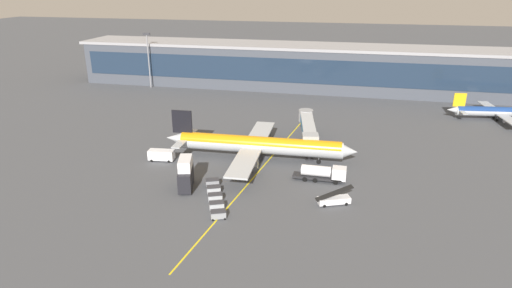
{
  "coord_description": "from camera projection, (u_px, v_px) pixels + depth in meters",
  "views": [
    {
      "loc": [
        20.05,
        -83.88,
        38.81
      ],
      "look_at": [
        0.38,
        3.89,
        4.5
      ],
      "focal_mm": 30.3,
      "sensor_mm": 36.0,
      "label": 1
    }
  ],
  "objects": [
    {
      "name": "catering_lift",
      "position": [
        186.0,
        174.0,
        84.84
      ],
      "size": [
        4.19,
        7.22,
        6.3
      ],
      "color": "black",
      "rests_on": "ground_plane"
    },
    {
      "name": "lavatory_truck",
      "position": [
        161.0,
        155.0,
        98.54
      ],
      "size": [
        6.01,
        2.88,
        2.5
      ],
      "color": "white",
      "rests_on": "ground_plane"
    },
    {
      "name": "apron_lead_in_line",
      "position": [
        263.0,
        167.0,
        95.74
      ],
      "size": [
        10.73,
        79.36,
        0.01
      ],
      "primitive_type": "cube",
      "rotation": [
        0.0,
        0.0,
        -0.13
      ],
      "color": "yellow",
      "rests_on": "ground_plane"
    },
    {
      "name": "baggage_cart_3",
      "position": [
        214.0,
        189.0,
        83.6
      ],
      "size": [
        3.04,
        2.43,
        1.48
      ],
      "color": "#B2B7BC",
      "rests_on": "ground_plane"
    },
    {
      "name": "baggage_cart_4",
      "position": [
        212.0,
        182.0,
        86.54
      ],
      "size": [
        3.04,
        2.43,
        1.48
      ],
      "color": "gray",
      "rests_on": "ground_plane"
    },
    {
      "name": "baggage_cart_0",
      "position": [
        218.0,
        214.0,
        74.76
      ],
      "size": [
        3.04,
        2.43,
        1.48
      ],
      "color": "gray",
      "rests_on": "ground_plane"
    },
    {
      "name": "belt_loader",
      "position": [
        334.0,
        199.0,
        79.37
      ],
      "size": [
        6.87,
        4.07,
        3.49
      ],
      "color": "white",
      "rests_on": "ground_plane"
    },
    {
      "name": "main_airliner",
      "position": [
        258.0,
        145.0,
        98.4
      ],
      "size": [
        44.4,
        35.34,
        10.74
      ],
      "color": "#B2B7BC",
      "rests_on": "ground_plane"
    },
    {
      "name": "terminal_building",
      "position": [
        286.0,
        66.0,
        163.73
      ],
      "size": [
        160.32,
        20.68,
        16.27
      ],
      "color": "#424751",
      "rests_on": "ground_plane"
    },
    {
      "name": "apron_light_mast_0",
      "position": [
        148.0,
        56.0,
        161.74
      ],
      "size": [
        2.8,
        0.5,
        20.46
      ],
      "color": "gray",
      "rests_on": "ground_plane"
    },
    {
      "name": "baggage_cart_1",
      "position": [
        217.0,
        205.0,
        77.71
      ],
      "size": [
        3.04,
        2.43,
        1.48
      ],
      "color": "#B2B7BC",
      "rests_on": "ground_plane"
    },
    {
      "name": "ground_plane",
      "position": [
        250.0,
        169.0,
        94.41
      ],
      "size": [
        700.0,
        700.0,
        0.0
      ],
      "primitive_type": "plane",
      "color": "#47494F"
    },
    {
      "name": "jet_bridge",
      "position": [
        308.0,
        127.0,
        107.27
      ],
      "size": [
        7.15,
        22.76,
        6.29
      ],
      "color": "#B2B7BC",
      "rests_on": "ground_plane"
    },
    {
      "name": "fuel_tanker",
      "position": [
        323.0,
        173.0,
        88.39
      ],
      "size": [
        10.83,
        2.81,
        3.25
      ],
      "color": "#232326",
      "rests_on": "ground_plane"
    },
    {
      "name": "baggage_cart_2",
      "position": [
        215.0,
        197.0,
        80.65
      ],
      "size": [
        3.04,
        2.43,
        1.48
      ],
      "color": "#B2B7BC",
      "rests_on": "ground_plane"
    },
    {
      "name": "commuter_jet_far",
      "position": [
        502.0,
        112.0,
        126.4
      ],
      "size": [
        31.15,
        24.84,
        7.87
      ],
      "color": "#B2B7BC",
      "rests_on": "ground_plane"
    }
  ]
}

